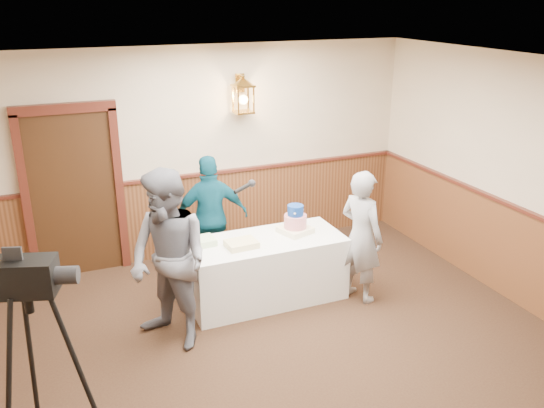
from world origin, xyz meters
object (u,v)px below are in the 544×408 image
Objects in this scene: interviewer at (169,261)px; baker at (361,236)px; tiered_cake at (295,222)px; sheet_cake_yellow at (242,244)px; sheet_cake_green at (201,242)px; assistant_p at (211,217)px; display_table at (265,269)px; tv_camera_rig at (41,378)px.

baker is (2.24, 0.07, -0.14)m from interviewer.
tiered_cake reaches higher than sheet_cake_yellow.
baker reaches higher than tiered_cake.
sheet_cake_green is 0.20× the size of assistant_p.
display_table is at bearing 48.34° from baker.
tiered_cake is 0.74m from sheet_cake_yellow.
baker is 3.72m from tv_camera_rig.
tv_camera_rig is (-3.48, -1.33, -0.01)m from baker.
sheet_cake_yellow is at bearing 55.61° from tv_camera_rig.
sheet_cake_green is at bearing 168.60° from display_table.
assistant_p is (0.33, 0.66, 0.00)m from sheet_cake_green.
display_table is at bearing 81.45° from interviewer.
sheet_cake_green is 0.81m from interviewer.
display_table is 1.42m from interviewer.
assistant_p is (-1.41, 1.22, 0.01)m from baker.
interviewer reaches higher than display_table.
tv_camera_rig reaches higher than tiered_cake.
sheet_cake_yellow is (-0.72, -0.14, -0.10)m from tiered_cake.
tiered_cake is 1.23× the size of sheet_cake_yellow.
interviewer reaches higher than sheet_cake_yellow.
display_table is 3.04m from tv_camera_rig.
sheet_cake_yellow is 1.38m from baker.
tiered_cake is 0.27× the size of baker.
baker is at bearing -13.61° from sheet_cake_yellow.
interviewer is (-0.90, -0.40, 0.14)m from sheet_cake_yellow.
interviewer is at bearing 72.04° from baker.
tv_camera_rig is (-2.07, -2.55, -0.01)m from assistant_p.
baker is 0.99× the size of assistant_p.
tiered_cake is 0.78m from baker.
display_table is 0.98× the size of interviewer.
tv_camera_rig is at bearing 91.06° from baker.
display_table is at bearing -172.17° from tiered_cake.
sheet_cake_yellow is 0.46m from sheet_cake_green.
interviewer reaches higher than sheet_cake_green.
interviewer reaches higher than baker.
sheet_cake_green is (-0.40, 0.23, 0.00)m from sheet_cake_yellow.
tiered_cake is 0.24× the size of tv_camera_rig.
assistant_p is 0.92× the size of tv_camera_rig.
display_table is 1.05× the size of tv_camera_rig.
tv_camera_rig is (-2.46, -1.74, 0.40)m from display_table.
tiered_cake is (0.40, 0.06, 0.51)m from display_table.
assistant_p is at bearing 94.82° from sheet_cake_yellow.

